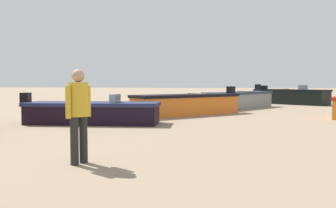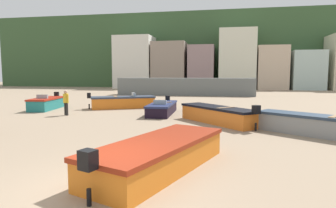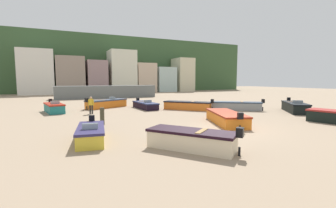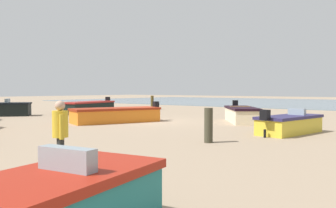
{
  "view_description": "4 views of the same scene",
  "coord_description": "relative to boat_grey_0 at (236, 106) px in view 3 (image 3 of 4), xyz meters",
  "views": [
    {
      "loc": [
        -13.09,
        8.6,
        1.4
      ],
      "look_at": [
        2.1,
        10.45,
        0.49
      ],
      "focal_mm": 39.2,
      "sensor_mm": 36.0,
      "label": 1
    },
    {
      "loc": [
        2.73,
        -6.02,
        2.64
      ],
      "look_at": [
        -0.67,
        12.19,
        0.72
      ],
      "focal_mm": 30.83,
      "sensor_mm": 36.0,
      "label": 2
    },
    {
      "loc": [
        -10.03,
        -11.86,
        3.14
      ],
      "look_at": [
        0.34,
        9.88,
        0.69
      ],
      "focal_mm": 25.28,
      "sensor_mm": 36.0,
      "label": 3
    },
    {
      "loc": [
        -13.67,
        15.38,
        1.85
      ],
      "look_at": [
        -3.17,
        2.16,
        1.17
      ],
      "focal_mm": 37.67,
      "sensor_mm": 36.0,
      "label": 4
    }
  ],
  "objects": [
    {
      "name": "ground_plane",
      "position": [
        -6.84,
        -7.16,
        -0.46
      ],
      "size": [
        160.0,
        160.0,
        0.0
      ],
      "primitive_type": "plane",
      "color": "gray"
    },
    {
      "name": "headland_hill",
      "position": [
        -6.84,
        58.84,
        6.88
      ],
      "size": [
        90.0,
        32.0,
        14.66
      ],
      "primitive_type": "cube",
      "color": "#375531",
      "rests_on": "ground"
    },
    {
      "name": "harbor_pier",
      "position": [
        -8.65,
        22.84,
        0.62
      ],
      "size": [
        17.0,
        2.4,
        2.15
      ],
      "primitive_type": "cube",
      "color": "slate",
      "rests_on": "ground"
    },
    {
      "name": "townhouse_far_left",
      "position": [
        -20.4,
        40.03,
        4.37
      ],
      "size": [
        6.89,
        6.38,
        9.66
      ],
      "primitive_type": "cube",
      "color": "silver",
      "rests_on": "ground"
    },
    {
      "name": "townhouse_left",
      "position": [
        -13.66,
        40.33,
        3.76
      ],
      "size": [
        6.03,
        6.98,
        8.43
      ],
      "primitive_type": "cube",
      "color": "gray",
      "rests_on": "ground"
    },
    {
      "name": "townhouse_centre_left",
      "position": [
        -7.83,
        40.1,
        3.4
      ],
      "size": [
        4.53,
        6.52,
        7.71
      ],
      "primitive_type": "cube",
      "color": "gray",
      "rests_on": "ground"
    },
    {
      "name": "townhouse_centre",
      "position": [
        -1.61,
        40.14,
        4.75
      ],
      "size": [
        6.24,
        6.59,
        10.41
      ],
      "primitive_type": "cube",
      "color": "silver",
      "rests_on": "ground"
    },
    {
      "name": "townhouse_centre_right",
      "position": [
        4.27,
        39.6,
        3.26
      ],
      "size": [
        5.0,
        5.53,
        7.43
      ],
      "primitive_type": "cube",
      "color": "#C9B297",
      "rests_on": "ground"
    },
    {
      "name": "townhouse_right",
      "position": [
        9.92,
        40.25,
        2.81
      ],
      "size": [
        5.14,
        6.81,
        6.54
      ],
      "primitive_type": "cube",
      "color": "#ACC5BF",
      "rests_on": "ground"
    },
    {
      "name": "townhouse_far_right",
      "position": [
        15.76,
        39.73,
        4.12
      ],
      "size": [
        4.72,
        5.77,
        9.15
      ],
      "primitive_type": "cube",
      "color": "beige",
      "rests_on": "ground"
    },
    {
      "name": "boat_grey_0",
      "position": [
        0.0,
        0.0,
        0.0
      ],
      "size": [
        4.91,
        4.01,
        1.21
      ],
      "rotation": [
        0.0,
        0.0,
        0.95
      ],
      "color": "gray",
      "rests_on": "ground"
    },
    {
      "name": "boat_black_1",
      "position": [
        4.36,
        -3.55,
        0.03
      ],
      "size": [
        4.12,
        4.58,
        1.27
      ],
      "rotation": [
        0.0,
        0.0,
        2.46
      ],
      "color": "black",
      "rests_on": "ground"
    },
    {
      "name": "boat_orange_2",
      "position": [
        -5.78,
        -5.56,
        -0.03
      ],
      "size": [
        3.38,
        5.26,
        1.15
      ],
      "rotation": [
        0.0,
        0.0,
        5.92
      ],
      "color": "orange",
      "rests_on": "ground"
    },
    {
      "name": "boat_orange_4",
      "position": [
        -4.28,
        2.52,
        -0.0
      ],
      "size": [
        4.37,
        4.61,
        1.21
      ],
      "rotation": [
        0.0,
        0.0,
        0.74
      ],
      "color": "orange",
      "rests_on": "ground"
    },
    {
      "name": "boat_cream_5",
      "position": [
        -11.37,
        -9.99,
        -0.01
      ],
      "size": [
        3.55,
        4.06,
        1.2
      ],
      "rotation": [
        0.0,
        0.0,
        0.65
      ],
      "color": "beige",
      "rests_on": "ground"
    },
    {
      "name": "boat_black_6",
      "position": [
        -7.98,
        5.47,
        -0.08
      ],
      "size": [
        1.58,
        4.76,
        1.05
      ],
      "rotation": [
        0.0,
        0.0,
        3.17
      ],
      "color": "black",
      "rests_on": "ground"
    },
    {
      "name": "boat_yellow_7",
      "position": [
        -15.31,
        -6.58,
        -0.06
      ],
      "size": [
        1.88,
        3.86,
        1.08
      ],
      "rotation": [
        0.0,
        0.0,
        2.98
      ],
      "color": "gold",
      "rests_on": "ground"
    },
    {
      "name": "boat_teal_8",
      "position": [
        -17.05,
        6.31,
        -0.0
      ],
      "size": [
        1.99,
        4.04,
        1.2
      ],
      "rotation": [
        0.0,
        0.0,
        3.31
      ],
      "color": "#1F7574",
      "rests_on": "ground"
    },
    {
      "name": "boat_orange_9",
      "position": [
        -11.67,
        8.16,
        0.02
      ],
      "size": [
        5.02,
        3.51,
        1.24
      ],
      "rotation": [
        0.0,
        0.0,
        5.18
      ],
      "color": "orange",
      "rests_on": "ground"
    },
    {
      "name": "mooring_post_mid_beach",
      "position": [
        -13.99,
        -2.27,
        0.15
      ],
      "size": [
        0.3,
        0.3,
        1.22
      ],
      "primitive_type": "cylinder",
      "color": "#3D3A2A",
      "rests_on": "ground"
    },
    {
      "name": "beach_walker_foreground",
      "position": [
        -13.93,
        3.71,
        0.5
      ],
      "size": [
        0.51,
        0.46,
        1.62
      ],
      "rotation": [
        0.0,
        0.0,
        2.65
      ],
      "color": "#262524",
      "rests_on": "ground"
    }
  ]
}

